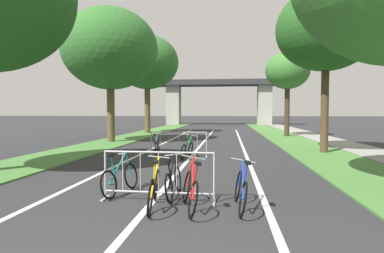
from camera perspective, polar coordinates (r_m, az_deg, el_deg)
grass_verge_left at (r=25.46m, az=-9.79°, el=-1.61°), size 2.77×55.14×0.05m
grass_verge_right at (r=24.76m, az=15.95°, el=-1.79°), size 2.77×55.14×0.05m
sidewalk_path_right at (r=25.26m, az=21.40°, el=-1.75°), size 2.09×55.14×0.08m
lane_stripe_center at (r=17.92m, az=1.52°, el=-3.40°), size 0.14×31.90×0.01m
lane_stripe_right_lane at (r=17.86m, az=8.96°, el=-3.45°), size 0.14×31.90×0.01m
lane_stripe_left_lane at (r=18.27m, az=-5.75°, el=-3.30°), size 0.14×31.90×0.01m
overpass_bridge at (r=47.47m, az=4.71°, el=5.86°), size 19.60×3.87×6.53m
tree_left_pine_far at (r=20.80m, az=-14.37°, el=13.18°), size 5.83×5.83×8.22m
tree_left_maple_mid at (r=28.78m, az=-7.98°, el=11.18°), size 5.49×5.49×8.55m
tree_right_pine_near at (r=16.08m, az=22.76°, el=15.66°), size 4.41×4.41×7.46m
tree_right_cypress_far at (r=25.50m, az=16.64°, el=9.42°), size 3.29×3.29×6.41m
crowd_barrier_nearest at (r=6.84m, az=-6.00°, el=-8.81°), size 2.40×0.48×1.05m
crowd_barrier_second at (r=13.44m, az=-2.38°, el=-3.18°), size 2.41×0.51×1.05m
bicycle_yellow_0 at (r=6.40m, az=-6.79°, el=-10.86°), size 0.45×1.77×0.98m
bicycle_black_1 at (r=7.16m, az=-3.35°, el=-9.63°), size 0.45×1.65×0.92m
bicycle_blue_2 at (r=6.35m, az=8.68°, el=-11.05°), size 0.51×1.71×0.97m
bicycle_green_3 at (r=13.03m, az=-0.88°, el=-4.11°), size 0.61×1.69×0.94m
bicycle_white_4 at (r=14.22m, az=-6.24°, el=-3.51°), size 0.55×1.65×0.93m
bicycle_teal_5 at (r=7.61m, az=-12.67°, el=-8.92°), size 0.46×1.65×0.93m
bicycle_red_6 at (r=6.20m, az=-0.33°, el=-11.26°), size 0.57×1.66×1.01m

